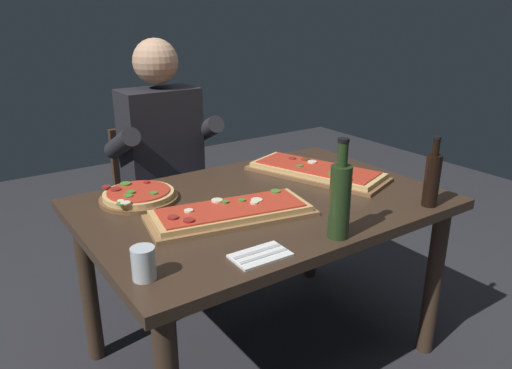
% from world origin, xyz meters
% --- Properties ---
extents(ground_plane, '(6.40, 6.40, 0.00)m').
position_xyz_m(ground_plane, '(0.00, 0.00, 0.00)').
color(ground_plane, '#2D2D33').
extents(dining_table, '(1.40, 0.96, 0.74)m').
position_xyz_m(dining_table, '(0.00, 0.00, 0.64)').
color(dining_table, '#3D2B1E').
rests_on(dining_table, ground_plane).
extents(pizza_rectangular_front, '(0.64, 0.35, 0.05)m').
position_xyz_m(pizza_rectangular_front, '(-0.20, -0.08, 0.76)').
color(pizza_rectangular_front, olive).
rests_on(pizza_rectangular_front, dining_table).
extents(pizza_rectangular_left, '(0.45, 0.68, 0.05)m').
position_xyz_m(pizza_rectangular_left, '(0.38, 0.11, 0.76)').
color(pizza_rectangular_left, brown).
rests_on(pizza_rectangular_left, dining_table).
extents(pizza_round_far, '(0.31, 0.31, 0.05)m').
position_xyz_m(pizza_round_far, '(-0.41, 0.28, 0.76)').
color(pizza_round_far, brown).
rests_on(pizza_round_far, dining_table).
extents(wine_bottle_dark, '(0.07, 0.07, 0.34)m').
position_xyz_m(wine_bottle_dark, '(0.01, -0.41, 0.88)').
color(wine_bottle_dark, '#233819').
rests_on(wine_bottle_dark, dining_table).
extents(oil_bottle_amber, '(0.06, 0.06, 0.28)m').
position_xyz_m(oil_bottle_amber, '(0.50, -0.41, 0.85)').
color(oil_bottle_amber, black).
rests_on(oil_bottle_amber, dining_table).
extents(tumbler_near_camera, '(0.07, 0.07, 0.10)m').
position_xyz_m(tumbler_near_camera, '(-0.63, -0.30, 0.78)').
color(tumbler_near_camera, silver).
rests_on(tumbler_near_camera, dining_table).
extents(napkin_cutlery_set, '(0.18, 0.11, 0.01)m').
position_xyz_m(napkin_cutlery_set, '(-0.28, -0.38, 0.74)').
color(napkin_cutlery_set, white).
rests_on(napkin_cutlery_set, dining_table).
extents(diner_chair, '(0.44, 0.44, 0.87)m').
position_xyz_m(diner_chair, '(-0.09, 0.86, 0.49)').
color(diner_chair, '#3D2B1E').
rests_on(diner_chair, ground_plane).
extents(seated_diner, '(0.53, 0.41, 1.33)m').
position_xyz_m(seated_diner, '(-0.09, 0.74, 0.74)').
color(seated_diner, '#23232D').
rests_on(seated_diner, ground_plane).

